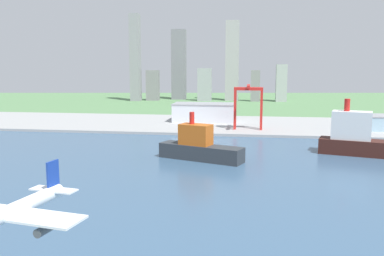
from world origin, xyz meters
TOP-DOWN VIEW (x-y plane):
  - ground_plane at (0.00, 300.00)m, footprint 2400.00×2400.00m
  - water_bay at (0.00, 240.00)m, footprint 840.00×360.00m
  - industrial_pier at (0.00, 490.00)m, footprint 840.00×140.00m
  - airplane_landing at (-32.76, 127.81)m, footprint 33.86×40.19m
  - container_barge at (-17.14, 323.26)m, footprint 59.87×33.60m
  - cargo_ship at (97.71, 353.98)m, footprint 75.76×35.28m
  - port_crane_red at (13.51, 451.41)m, footprint 27.58×34.07m
  - warehouse_main at (-35.36, 503.76)m, footprint 67.87×36.35m
  - warehouse_annex at (126.81, 467.40)m, footprint 45.44×30.65m
  - distant_skyline at (-85.54, 819.96)m, footprint 282.91×66.96m

SIDE VIEW (x-z plane):
  - ground_plane at x=0.00m, z-range 0.00..0.00m
  - water_bay at x=0.00m, z-range 0.00..0.15m
  - industrial_pier at x=0.00m, z-range 0.00..2.50m
  - container_barge at x=-17.14m, z-range -7.19..24.98m
  - warehouse_annex at x=126.81m, z-range 2.52..16.64m
  - cargo_ship at x=97.71m, z-range -8.60..31.30m
  - warehouse_main at x=-35.36m, z-range 2.52..22.53m
  - airplane_landing at x=-32.76m, z-range 26.01..37.38m
  - port_crane_red at x=13.51m, z-range 11.85..55.11m
  - distant_skyline at x=-85.54m, z-range -19.32..137.95m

